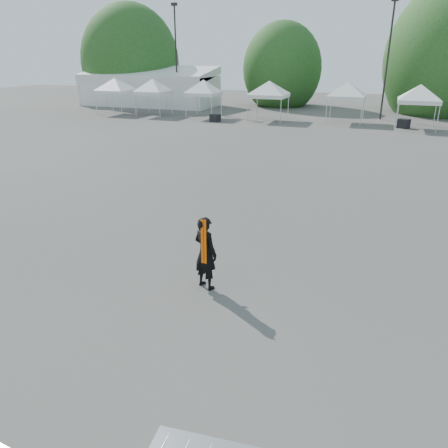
% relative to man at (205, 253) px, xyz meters
% --- Properties ---
extents(ground, '(120.00, 120.00, 0.00)m').
position_rel_man_xyz_m(ground, '(0.19, 1.36, -0.93)').
color(ground, '#474442').
rests_on(ground, ground).
extents(marquee, '(15.00, 6.25, 4.23)m').
position_rel_man_xyz_m(marquee, '(-21.81, 36.36, 1.04)').
color(marquee, silver).
rests_on(marquee, ground).
extents(light_pole_west, '(0.60, 0.25, 10.30)m').
position_rel_man_xyz_m(light_pole_west, '(-17.81, 35.36, 4.84)').
color(light_pole_west, black).
rests_on(light_pole_west, ground).
extents(light_pole_east, '(0.60, 0.25, 9.80)m').
position_rel_man_xyz_m(light_pole_east, '(3.19, 33.36, 4.58)').
color(light_pole_east, black).
rests_on(light_pole_east, ground).
extents(tree_far_w, '(4.80, 4.80, 7.30)m').
position_rel_man_xyz_m(tree_far_w, '(-25.81, 39.36, 3.60)').
color(tree_far_w, '#382314').
rests_on(tree_far_w, ground).
extents(tree_mid_w, '(4.16, 4.16, 6.33)m').
position_rel_man_xyz_m(tree_mid_w, '(-7.81, 41.36, 2.99)').
color(tree_mid_w, '#382314').
rests_on(tree_mid_w, ground).
extents(tent_a, '(4.19, 4.19, 3.88)m').
position_rel_man_xyz_m(tent_a, '(-21.32, 28.94, 2.12)').
color(tent_a, silver).
rests_on(tent_a, ground).
extents(tent_b, '(3.85, 3.85, 3.88)m').
position_rel_man_xyz_m(tent_b, '(-17.16, 28.86, 2.12)').
color(tent_b, silver).
rests_on(tent_b, ground).
extents(tent_c, '(3.81, 3.81, 3.88)m').
position_rel_man_xyz_m(tent_c, '(-12.16, 29.16, 2.12)').
color(tent_c, silver).
rests_on(tent_c, ground).
extents(tent_d, '(4.38, 4.38, 3.88)m').
position_rel_man_xyz_m(tent_d, '(-6.13, 29.41, 2.12)').
color(tent_d, silver).
rests_on(tent_d, ground).
extents(tent_e, '(4.25, 4.25, 3.88)m').
position_rel_man_xyz_m(tent_e, '(0.36, 30.30, 2.12)').
color(tent_e, silver).
rests_on(tent_e, ground).
extents(tent_f, '(4.28, 4.28, 3.88)m').
position_rel_man_xyz_m(tent_f, '(5.90, 28.75, 2.12)').
color(tent_f, silver).
rests_on(tent_f, ground).
extents(man, '(0.80, 0.67, 1.86)m').
position_rel_man_xyz_m(man, '(0.00, 0.00, 0.00)').
color(man, black).
rests_on(man, ground).
extents(crate_west, '(0.97, 0.86, 0.62)m').
position_rel_man_xyz_m(crate_west, '(-10.19, 26.93, -0.62)').
color(crate_west, black).
rests_on(crate_west, ground).
extents(crate_mid, '(1.11, 1.00, 0.71)m').
position_rel_man_xyz_m(crate_mid, '(5.02, 28.79, -0.58)').
color(crate_mid, black).
rests_on(crate_mid, ground).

